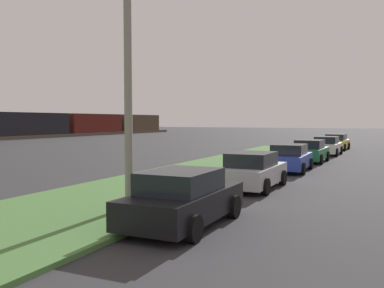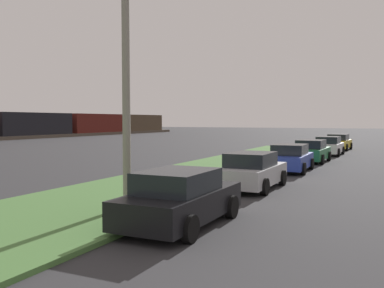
% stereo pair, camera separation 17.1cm
% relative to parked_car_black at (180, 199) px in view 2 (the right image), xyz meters
% --- Properties ---
extents(grass_median, '(60.00, 6.00, 0.12)m').
position_rel_parked_car_black_xyz_m(grass_median, '(3.41, 3.76, -0.66)').
color(grass_median, '#477238').
rests_on(grass_median, ground).
extents(parked_car_black, '(4.31, 2.05, 1.47)m').
position_rel_parked_car_black_xyz_m(parked_car_black, '(0.00, 0.00, 0.00)').
color(parked_car_black, black).
rests_on(parked_car_black, ground).
extents(parked_car_silver, '(4.32, 2.05, 1.47)m').
position_rel_parked_car_black_xyz_m(parked_car_silver, '(6.61, 0.11, 0.00)').
color(parked_car_silver, '#B2B5BA').
rests_on(parked_car_silver, ground).
extents(parked_car_blue, '(4.33, 2.08, 1.47)m').
position_rel_parked_car_black_xyz_m(parked_car_blue, '(13.05, -0.05, 0.00)').
color(parked_car_blue, '#23389E').
rests_on(parked_car_blue, ground).
extents(parked_car_green, '(4.34, 2.10, 1.47)m').
position_rel_parked_car_black_xyz_m(parked_car_green, '(18.75, -0.20, 0.00)').
color(parked_car_green, '#1E6B38').
rests_on(parked_car_green, ground).
extents(parked_car_white, '(4.35, 2.11, 1.47)m').
position_rel_parked_car_black_xyz_m(parked_car_white, '(25.19, -0.46, 0.00)').
color(parked_car_white, silver).
rests_on(parked_car_white, ground).
extents(parked_car_yellow, '(4.39, 2.19, 1.47)m').
position_rel_parked_car_black_xyz_m(parked_car_yellow, '(31.66, -0.51, 0.00)').
color(parked_car_yellow, gold).
rests_on(parked_car_yellow, ground).
extents(streetlight, '(0.59, 2.87, 7.50)m').
position_rel_parked_car_black_xyz_m(streetlight, '(0.96, 1.92, 3.67)').
color(streetlight, gray).
rests_on(streetlight, ground).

